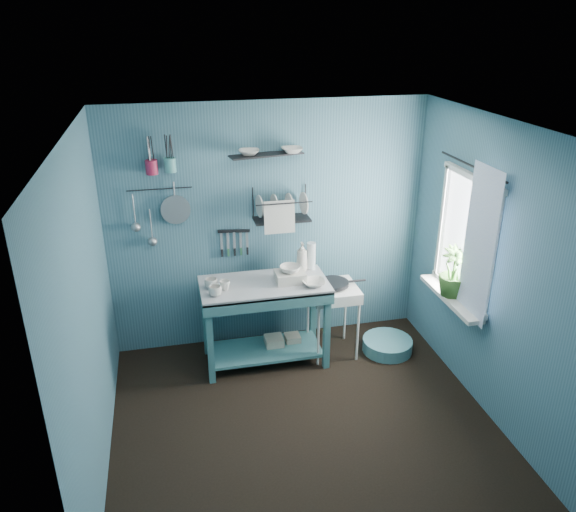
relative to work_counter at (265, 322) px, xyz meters
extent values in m
plane|color=black|center=(0.14, -1.02, -0.43)|extent=(3.20, 3.20, 0.00)
plane|color=silver|center=(0.14, -1.02, 2.07)|extent=(3.20, 3.20, 0.00)
plane|color=#365D6E|center=(0.14, 0.48, 0.82)|extent=(3.20, 0.00, 3.20)
plane|color=#365D6E|center=(0.14, -2.52, 0.82)|extent=(3.20, 0.00, 3.20)
plane|color=#365D6E|center=(-1.46, -1.02, 0.82)|extent=(0.00, 3.00, 3.00)
plane|color=#365D6E|center=(1.74, -1.02, 0.82)|extent=(0.00, 3.00, 3.00)
cube|color=#376F74|center=(0.00, 0.00, 0.00)|extent=(1.27, 0.72, 0.86)
imported|color=beige|center=(-0.48, -0.16, 0.48)|extent=(0.12, 0.12, 0.10)
imported|color=beige|center=(-0.38, -0.06, 0.48)|extent=(0.14, 0.14, 0.09)
imported|color=beige|center=(-0.50, 0.00, 0.48)|extent=(0.17, 0.17, 0.10)
cube|color=beige|center=(0.25, -0.02, 0.48)|extent=(0.28, 0.22, 0.10)
imported|color=beige|center=(0.25, -0.02, 0.56)|extent=(0.20, 0.19, 0.06)
imported|color=beige|center=(0.42, 0.20, 0.58)|extent=(0.11, 0.12, 0.30)
cylinder|color=silver|center=(0.52, 0.22, 0.57)|extent=(0.09, 0.09, 0.28)
imported|color=beige|center=(0.45, -0.15, 0.46)|extent=(0.22, 0.22, 0.05)
cube|color=silver|center=(0.70, 0.01, -0.06)|extent=(0.54, 0.54, 0.75)
cylinder|color=black|center=(0.70, 0.01, 0.35)|extent=(0.30, 0.30, 0.03)
cube|color=black|center=(-0.22, 0.45, 0.81)|extent=(0.32, 0.07, 0.03)
cube|color=black|center=(0.25, 0.35, 1.09)|extent=(0.58, 0.32, 0.32)
cube|color=black|center=(0.11, 0.38, 1.58)|extent=(0.72, 0.30, 0.01)
imported|color=beige|center=(-0.05, 0.38, 1.63)|extent=(0.23, 0.23, 0.05)
imported|color=beige|center=(0.36, 0.38, 1.66)|extent=(0.20, 0.20, 0.05)
cylinder|color=maroon|center=(-0.94, 0.40, 1.51)|extent=(0.11, 0.11, 0.13)
cylinder|color=teal|center=(-0.78, 0.40, 1.52)|extent=(0.11, 0.11, 0.13)
cylinder|color=#999BA1|center=(-0.76, 0.43, 1.08)|extent=(0.28, 0.03, 0.28)
cylinder|color=#999BA1|center=(-1.14, 0.44, 1.11)|extent=(0.01, 0.01, 0.30)
cylinder|color=#999BA1|center=(-1.00, 0.44, 0.95)|extent=(0.01, 0.01, 0.30)
cylinder|color=black|center=(-0.89, 0.45, 1.29)|extent=(0.60, 0.01, 0.01)
plane|color=white|center=(1.73, -0.57, 0.97)|extent=(0.00, 1.10, 1.10)
cube|color=silver|center=(1.64, -0.57, 0.38)|extent=(0.16, 0.95, 0.04)
plane|color=white|center=(1.66, -0.87, 1.02)|extent=(0.00, 1.35, 1.35)
cylinder|color=black|center=(1.68, -0.57, 1.62)|extent=(0.02, 1.05, 0.02)
imported|color=#366227|center=(1.65, -0.55, 0.63)|extent=(0.31, 0.31, 0.47)
cube|color=tan|center=(0.10, 0.05, -0.32)|extent=(0.18, 0.18, 0.22)
cube|color=tan|center=(0.30, 0.08, -0.33)|extent=(0.15, 0.15, 0.20)
cylinder|color=teal|center=(1.27, -0.11, -0.37)|extent=(0.51, 0.51, 0.13)
camera|label=1|loc=(-0.83, -4.74, 2.79)|focal=35.00mm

